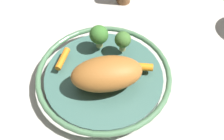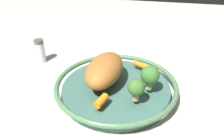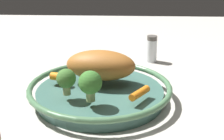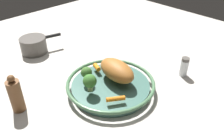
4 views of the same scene
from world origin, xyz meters
TOP-DOWN VIEW (x-y plane):
  - ground_plane at (0.00, 0.00)m, footprint 2.01×2.01m
  - serving_bowl at (0.00, 0.00)m, footprint 0.34×0.34m
  - roast_chicken_piece at (0.03, -0.00)m, footprint 0.11×0.18m
  - baby_carrot_near_rim at (-0.06, -0.09)m, footprint 0.06×0.05m
  - baby_carrot_back at (0.02, 0.10)m, footprint 0.03×0.05m
  - broccoli_floret_small at (-0.09, 0.01)m, footprint 0.05×0.05m
  - broccoli_floret_mid at (-0.06, 0.07)m, footprint 0.04×0.04m
  - salt_shaker at (0.29, -0.14)m, footprint 0.03×0.03m

SIDE VIEW (x-z plane):
  - ground_plane at x=0.00m, z-range 0.00..0.00m
  - serving_bowl at x=0.00m, z-range 0.00..0.04m
  - salt_shaker at x=0.29m, z-range 0.00..0.08m
  - baby_carrot_near_rim at x=-0.06m, z-range 0.04..0.06m
  - baby_carrot_back at x=0.02m, z-range 0.04..0.06m
  - roast_chicken_piece at x=0.03m, z-range 0.04..0.11m
  - broccoli_floret_mid at x=-0.06m, z-range 0.05..0.11m
  - broccoli_floret_small at x=-0.09m, z-range 0.05..0.11m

